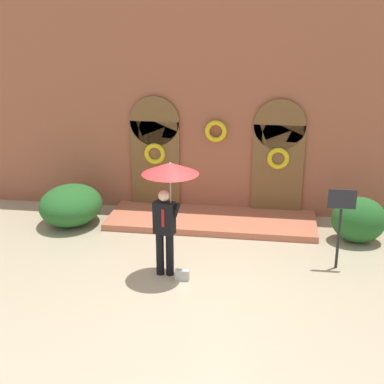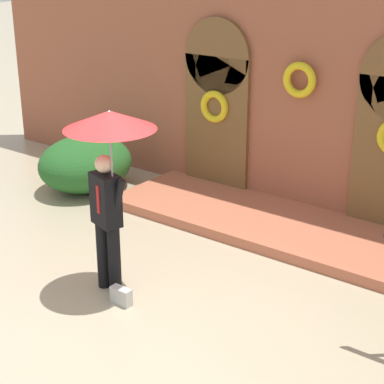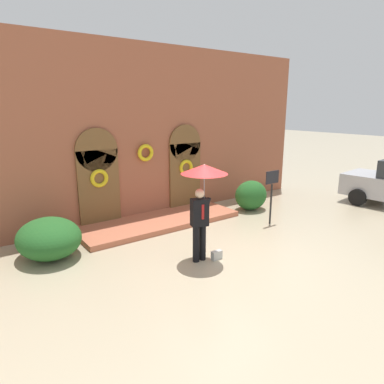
{
  "view_description": "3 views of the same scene",
  "coord_description": "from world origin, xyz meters",
  "views": [
    {
      "loc": [
        1.4,
        -9.44,
        5.06
      ],
      "look_at": [
        -0.26,
        1.53,
        1.33
      ],
      "focal_mm": 50.0,
      "sensor_mm": 36.0,
      "label": 1
    },
    {
      "loc": [
        4.64,
        -5.0,
        4.11
      ],
      "look_at": [
        -0.34,
        1.55,
        0.97
      ],
      "focal_mm": 60.0,
      "sensor_mm": 36.0,
      "label": 2
    },
    {
      "loc": [
        -5.28,
        -5.96,
        3.65
      ],
      "look_at": [
        -0.14,
        1.1,
        1.46
      ],
      "focal_mm": 32.0,
      "sensor_mm": 36.0,
      "label": 3
    }
  ],
  "objects": [
    {
      "name": "ground_plane",
      "position": [
        0.0,
        0.0,
        0.0
      ],
      "size": [
        80.0,
        80.0,
        0.0
      ],
      "primitive_type": "plane",
      "color": "tan"
    },
    {
      "name": "handbag",
      "position": [
        -0.22,
        -0.04,
        0.11
      ],
      "size": [
        0.28,
        0.12,
        0.22
      ],
      "primitive_type": "cube",
      "rotation": [
        0.0,
        0.0,
        -0.0
      ],
      "color": "#B7B7B2",
      "rests_on": "ground"
    },
    {
      "name": "person_with_umbrella",
      "position": [
        -0.51,
        0.16,
        1.91
      ],
      "size": [
        1.1,
        1.1,
        2.36
      ],
      "color": "black",
      "rests_on": "ground"
    },
    {
      "name": "shrub_left",
      "position": [
        -3.48,
        2.52,
        0.49
      ],
      "size": [
        1.53,
        1.78,
        0.98
      ],
      "primitive_type": "ellipsoid",
      "color": "#235B23",
      "rests_on": "ground"
    },
    {
      "name": "building_facade",
      "position": [
        -0.0,
        4.15,
        2.68
      ],
      "size": [
        14.0,
        2.3,
        5.6
      ],
      "color": "#9E563D",
      "rests_on": "ground"
    }
  ]
}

